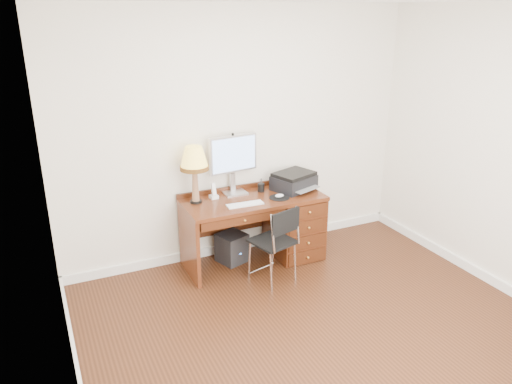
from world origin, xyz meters
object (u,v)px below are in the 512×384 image
printer (294,181)px  leg_lamp (194,162)px  equipment_box (232,248)px  desk (279,222)px  chair (275,238)px  monitor (234,157)px  phone (214,194)px

printer → leg_lamp: (-1.12, 0.07, 0.34)m
leg_lamp → equipment_box: (0.38, -0.03, -1.03)m
desk → equipment_box: 0.60m
printer → chair: printer is taller
chair → equipment_box: (-0.22, 0.61, -0.34)m
monitor → printer: 0.73m
printer → desk: bearing=176.1°
desk → phone: (-0.71, 0.16, 0.39)m
phone → chair: size_ratio=0.21×
phone → chair: 0.83m
printer → phone: bearing=154.1°
equipment_box → desk: bearing=-29.3°
leg_lamp → monitor: bearing=12.2°
desk → monitor: size_ratio=2.35×
leg_lamp → printer: bearing=-3.5°
desk → chair: 0.61m
phone → leg_lamp: bearing=-177.1°
monitor → printer: size_ratio=1.22×
desk → leg_lamp: bearing=172.3°
monitor → leg_lamp: (-0.47, -0.10, 0.04)m
desk → equipment_box: desk is taller
desk → printer: 0.48m
monitor → leg_lamp: bearing=-174.8°
leg_lamp → chair: 1.11m
desk → equipment_box: size_ratio=4.64×
phone → chair: (0.39, -0.67, -0.30)m
monitor → phone: monitor is taller
desk → chair: (-0.31, -0.51, 0.09)m
leg_lamp → chair: leg_lamp is taller
leg_lamp → phone: (0.21, 0.03, -0.39)m
desk → monitor: 0.89m
chair → leg_lamp: bearing=117.9°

